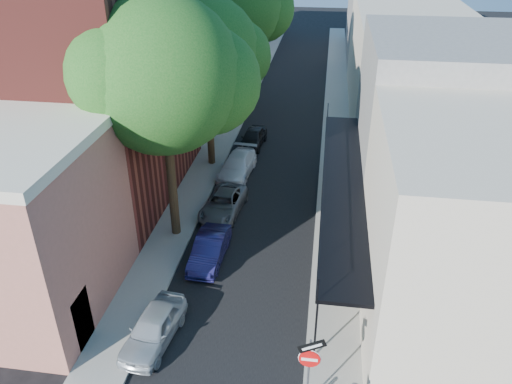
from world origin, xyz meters
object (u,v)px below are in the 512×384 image
(parked_car_e, at_px, (253,138))
(oak_near, at_px, (174,77))
(sign_post, at_px, (310,361))
(parked_car_d, at_px, (237,166))
(parked_car_c, at_px, (224,204))
(oak_far, at_px, (242,4))
(oak_mid, at_px, (214,52))
(parked_car_b, at_px, (210,249))
(parked_car_a, at_px, (154,328))

(parked_car_e, bearing_deg, oak_near, -94.09)
(sign_post, distance_m, parked_car_d, 16.66)
(oak_near, xyz_separation_m, parked_car_d, (1.44, 6.51, -7.25))
(parked_car_c, relative_size, parked_car_d, 0.94)
(oak_far, bearing_deg, oak_near, -90.04)
(oak_near, bearing_deg, oak_far, 89.96)
(parked_car_c, bearing_deg, oak_mid, 109.96)
(oak_far, height_order, parked_car_d, oak_far)
(sign_post, distance_m, oak_far, 27.80)
(oak_far, distance_m, parked_car_c, 16.89)
(sign_post, bearing_deg, parked_car_c, 113.93)
(parked_car_b, bearing_deg, parked_car_e, 91.36)
(oak_far, relative_size, parked_car_a, 3.29)
(parked_car_b, bearing_deg, oak_far, 96.55)
(oak_near, height_order, oak_far, oak_far)
(parked_car_b, relative_size, parked_car_d, 0.86)
(parked_car_e, bearing_deg, parked_car_b, -85.23)
(sign_post, relative_size, parked_car_b, 0.81)
(oak_far, height_order, parked_car_e, oak_far)
(parked_car_a, height_order, parked_car_b, parked_car_a)
(oak_near, bearing_deg, parked_car_a, -83.96)
(sign_post, height_order, oak_near, oak_near)
(sign_post, relative_size, parked_car_e, 0.84)
(oak_near, height_order, oak_mid, oak_near)
(parked_car_b, bearing_deg, oak_near, 130.29)
(parked_car_c, bearing_deg, oak_near, -120.91)
(oak_far, relative_size, parked_car_d, 2.77)
(oak_near, xyz_separation_m, parked_car_c, (1.50, 2.04, -7.32))
(parked_car_b, bearing_deg, oak_mid, 101.36)
(parked_car_c, relative_size, parked_car_e, 1.13)
(parked_car_d, relative_size, parked_car_e, 1.21)
(parked_car_b, relative_size, parked_car_c, 0.91)
(oak_mid, height_order, parked_car_e, oak_mid)
(sign_post, xyz_separation_m, oak_far, (-6.51, 26.30, 6.22))
(parked_car_b, height_order, parked_car_c, parked_car_b)
(parked_car_b, distance_m, parked_car_c, 4.16)
(oak_mid, xyz_separation_m, parked_car_d, (1.50, -1.46, -6.43))
(oak_near, distance_m, parked_car_c, 7.74)
(sign_post, relative_size, parked_car_a, 0.83)
(parked_car_a, bearing_deg, parked_car_b, 87.03)
(oak_far, relative_size, parked_car_e, 3.34)
(parked_car_c, bearing_deg, sign_post, -60.74)
(parked_car_c, xyz_separation_m, parked_car_e, (0.24, 8.89, 0.05))
(oak_near, relative_size, parked_car_c, 2.83)
(oak_far, bearing_deg, parked_car_b, -84.96)
(sign_post, xyz_separation_m, oak_near, (-6.53, 9.29, 5.84))
(oak_mid, relative_size, parked_car_c, 2.53)
(oak_near, height_order, parked_car_e, oak_near)
(oak_near, bearing_deg, oak_mid, 90.37)
(parked_car_e, bearing_deg, parked_car_d, -88.82)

